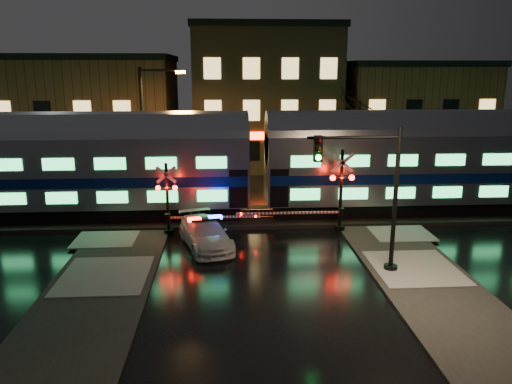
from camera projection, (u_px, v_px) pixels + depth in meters
ground at (258, 249)px, 23.77m from camera, size 120.00×120.00×0.00m
ballast at (252, 217)px, 28.59m from camera, size 90.00×4.20×0.24m
sidewalk_left at (85, 311)px, 17.56m from camera, size 4.00×20.00×0.12m
sidewalk_right at (445, 301)px, 18.33m from camera, size 4.00×20.00×0.12m
building_left at (92, 115)px, 43.23m from camera, size 14.00×10.00×9.00m
building_mid at (264, 99)px, 44.31m from camera, size 12.00×11.00×11.50m
building_right at (408, 116)px, 44.96m from camera, size 12.00×10.00×8.50m
train at (257, 161)px, 27.82m from camera, size 51.00×3.12×5.92m
police_car at (205, 233)px, 23.94m from camera, size 3.16×5.02×1.51m
crossing_signal_right at (334, 199)px, 25.82m from camera, size 6.18×0.67×4.37m
crossing_signal_left at (175, 206)px, 25.38m from camera, size 5.34×0.64×3.78m
traffic_light at (372, 198)px, 20.24m from camera, size 3.98×0.71×6.15m
streetlight at (147, 126)px, 30.94m from camera, size 2.84×0.30×8.49m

